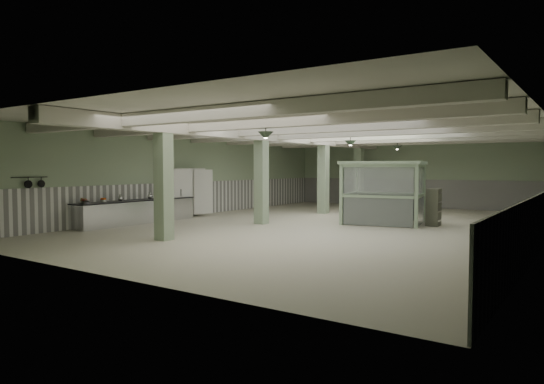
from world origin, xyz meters
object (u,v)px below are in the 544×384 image
Objects in this scene: prep_counter at (137,211)px; walkin_cooler at (184,194)px; guard_booth at (384,181)px; filing_cabinet at (434,207)px.

walkin_cooler is at bearing 91.81° from prep_counter.
guard_booth is at bearing 18.86° from walkin_cooler.
prep_counter is at bearing -152.62° from filing_cabinet.
walkin_cooler is (-0.08, 2.65, 0.55)m from prep_counter.
prep_counter is 3.88× the size of filing_cabinet.
walkin_cooler is 8.43m from guard_booth.
filing_cabinet is (1.82, 0.31, -0.96)m from guard_booth.
walkin_cooler is at bearing -171.72° from guard_booth.
prep_counter is 2.70m from walkin_cooler.
guard_booth is 2.08m from filing_cabinet.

